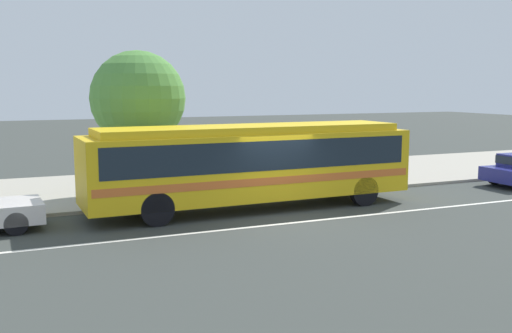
{
  "coord_description": "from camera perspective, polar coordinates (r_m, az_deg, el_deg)",
  "views": [
    {
      "loc": [
        -7.85,
        -15.94,
        3.99
      ],
      "look_at": [
        0.12,
        2.25,
        1.3
      ],
      "focal_mm": 41.25,
      "sensor_mm": 36.0,
      "label": 1
    }
  ],
  "objects": [
    {
      "name": "sidewalk_slab",
      "position": [
        24.46,
        -4.61,
        -1.56
      ],
      "size": [
        60.0,
        8.0,
        0.12
      ],
      "primitive_type": "cube",
      "color": "#A49D8D",
      "rests_on": "ground_plane"
    },
    {
      "name": "pedestrian_waiting_near_sign",
      "position": [
        21.15,
        -14.02,
        -0.37
      ],
      "size": [
        0.43,
        0.43,
        1.68
      ],
      "color": "#282749",
      "rests_on": "sidewalk_slab"
    },
    {
      "name": "street_tree_near_stop",
      "position": [
        21.52,
        -11.39,
        6.48
      ],
      "size": [
        3.39,
        3.39,
        5.17
      ],
      "color": "brown",
      "rests_on": "sidewalk_slab"
    },
    {
      "name": "pedestrian_walking_along_curb",
      "position": [
        22.12,
        -2.68,
        0.22
      ],
      "size": [
        0.43,
        0.43,
        1.69
      ],
      "color": "#31302B",
      "rests_on": "sidewalk_slab"
    },
    {
      "name": "bus_stop_sign",
      "position": [
        22.7,
        7.67,
        1.99
      ],
      "size": [
        0.14,
        0.44,
        2.55
      ],
      "color": "gray",
      "rests_on": "sidewalk_slab"
    },
    {
      "name": "ground_plane",
      "position": [
        18.21,
        2.51,
        -4.95
      ],
      "size": [
        120.0,
        120.0,
        0.0
      ],
      "primitive_type": "plane",
      "color": "#383D39"
    },
    {
      "name": "transit_bus",
      "position": [
        19.18,
        -0.38,
        0.57
      ],
      "size": [
        10.9,
        2.6,
        2.76
      ],
      "color": "gold",
      "rests_on": "ground_plane"
    },
    {
      "name": "lane_stripe_center",
      "position": [
        17.52,
        3.67,
        -5.46
      ],
      "size": [
        56.0,
        0.16,
        0.01
      ],
      "primitive_type": "cube",
      "color": "silver",
      "rests_on": "ground_plane"
    }
  ]
}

